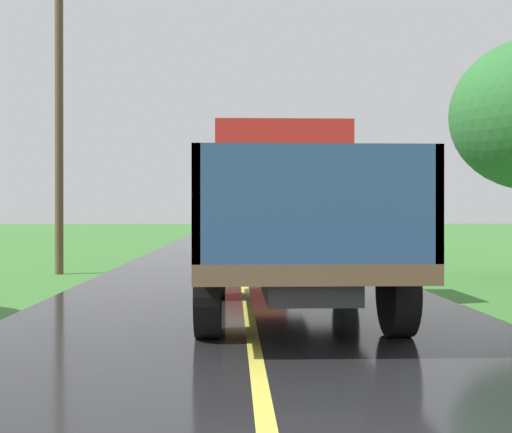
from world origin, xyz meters
name	(u,v)px	position (x,y,z in m)	size (l,w,h in m)	color
banana_truck_near	(286,211)	(0.57, 8.82, 1.48)	(2.38, 5.82, 2.80)	#2D2D30
banana_truck_far	(251,214)	(0.45, 24.33, 1.46)	(2.38, 5.81, 2.80)	#2D2D30
utility_pole_roadside	(59,105)	(-4.40, 15.09, 4.06)	(2.45, 0.20, 7.41)	brown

